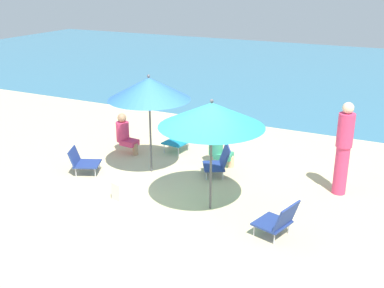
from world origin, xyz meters
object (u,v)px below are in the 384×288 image
(umbrella_teal, at_px, (212,115))
(person_b, at_px, (218,145))
(beach_chair_a, at_px, (179,138))
(beach_chair_b, at_px, (82,161))
(umbrella_blue, at_px, (149,89))
(person_c, at_px, (125,133))
(beach_bag, at_px, (120,190))
(beach_chair_c, at_px, (219,161))
(beach_chair_d, at_px, (279,220))
(person_a, at_px, (343,148))

(umbrella_teal, bearing_deg, person_b, 109.45)
(beach_chair_a, distance_m, beach_chair_b, 2.32)
(umbrella_teal, distance_m, umbrella_blue, 1.98)
(person_c, distance_m, beach_bag, 2.37)
(person_c, bearing_deg, beach_chair_a, 37.64)
(beach_chair_a, relative_size, beach_chair_b, 0.89)
(beach_chair_a, bearing_deg, person_c, -52.11)
(beach_chair_c, bearing_deg, umbrella_blue, -11.20)
(beach_chair_d, bearing_deg, umbrella_teal, -1.35)
(beach_chair_d, relative_size, person_a, 0.39)
(beach_bag, bearing_deg, umbrella_blue, 96.22)
(person_a, xyz_separation_m, person_c, (-4.72, 0.02, -0.43))
(beach_chair_c, bearing_deg, person_c, -35.24)
(beach_chair_a, height_order, beach_chair_b, beach_chair_a)
(umbrella_teal, distance_m, beach_chair_d, 1.96)
(umbrella_teal, distance_m, beach_chair_b, 3.26)
(umbrella_teal, xyz_separation_m, person_c, (-2.84, 1.62, -1.23))
(beach_chair_a, bearing_deg, beach_chair_c, 63.03)
(beach_chair_d, bearing_deg, person_b, -32.78)
(umbrella_teal, distance_m, beach_chair_a, 3.21)
(umbrella_blue, distance_m, person_c, 1.82)
(beach_chair_b, xyz_separation_m, person_c, (0.10, 1.39, 0.19))
(beach_chair_a, relative_size, beach_chair_d, 0.93)
(umbrella_blue, bearing_deg, beach_chair_b, -149.34)
(umbrella_teal, xyz_separation_m, beach_chair_b, (-2.93, 0.23, -1.41))
(person_c, relative_size, beach_bag, 2.72)
(beach_chair_d, bearing_deg, umbrella_blue, -7.71)
(umbrella_blue, bearing_deg, beach_chair_a, 92.86)
(umbrella_blue, distance_m, beach_chair_a, 1.96)
(beach_chair_c, bearing_deg, beach_chair_d, 105.08)
(umbrella_teal, height_order, person_c, umbrella_teal)
(umbrella_blue, bearing_deg, beach_bag, -83.78)
(beach_chair_d, distance_m, person_a, 2.17)
(umbrella_teal, height_order, beach_chair_c, umbrella_teal)
(beach_chair_b, height_order, beach_chair_c, beach_chair_c)
(umbrella_blue, relative_size, person_c, 2.22)
(umbrella_teal, bearing_deg, beach_chair_d, -17.43)
(umbrella_teal, bearing_deg, beach_bag, -166.43)
(person_b, distance_m, beach_bag, 2.44)
(umbrella_teal, bearing_deg, beach_chair_b, 175.55)
(beach_chair_c, height_order, beach_bag, beach_chair_c)
(umbrella_blue, distance_m, beach_chair_b, 2.02)
(person_c, bearing_deg, beach_chair_d, -20.42)
(umbrella_blue, height_order, person_b, umbrella_blue)
(umbrella_blue, height_order, beach_chair_b, umbrella_blue)
(beach_chair_a, bearing_deg, beach_bag, 10.44)
(beach_chair_b, xyz_separation_m, beach_bag, (1.34, -0.61, -0.10))
(beach_chair_b, height_order, beach_chair_d, beach_chair_d)
(umbrella_blue, distance_m, beach_chair_c, 1.99)
(beach_chair_b, relative_size, person_c, 0.78)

